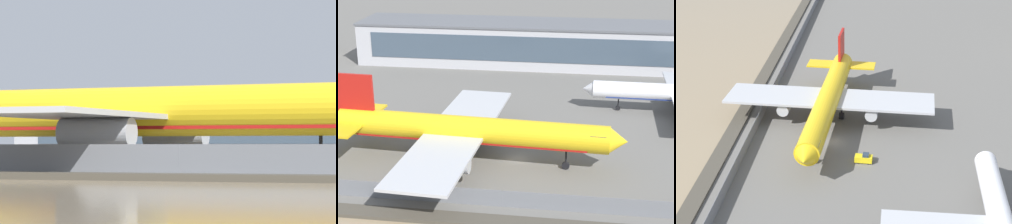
# 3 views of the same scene
# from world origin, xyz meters

# --- Properties ---
(ground_plane) EXTENTS (500.00, 500.00, 0.00)m
(ground_plane) POSITION_xyz_m (0.00, 0.00, 0.00)
(ground_plane) COLOR #66635E
(shoreline_seawall) EXTENTS (320.00, 3.00, 0.50)m
(shoreline_seawall) POSITION_xyz_m (0.00, -20.50, 0.25)
(shoreline_seawall) COLOR #474238
(shoreline_seawall) RESTS_ON ground
(perimeter_fence) EXTENTS (280.00, 0.10, 2.54)m
(perimeter_fence) POSITION_xyz_m (0.00, -16.00, 1.27)
(perimeter_fence) COLOR slate
(perimeter_fence) RESTS_ON ground
(cargo_jet_yellow) EXTENTS (50.56, 43.68, 13.98)m
(cargo_jet_yellow) POSITION_xyz_m (-8.22, -1.65, 5.33)
(cargo_jet_yellow) COLOR yellow
(cargo_jet_yellow) RESTS_ON ground
(baggage_tug) EXTENTS (1.86, 3.32, 1.80)m
(baggage_tug) POSITION_xyz_m (7.35, 6.41, 0.81)
(baggage_tug) COLOR yellow
(baggage_tug) RESTS_ON ground
(terminal_building) EXTENTS (105.89, 17.05, 11.26)m
(terminal_building) POSITION_xyz_m (3.36, 61.60, 5.64)
(terminal_building) COLOR #B2B2B7
(terminal_building) RESTS_ON ground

